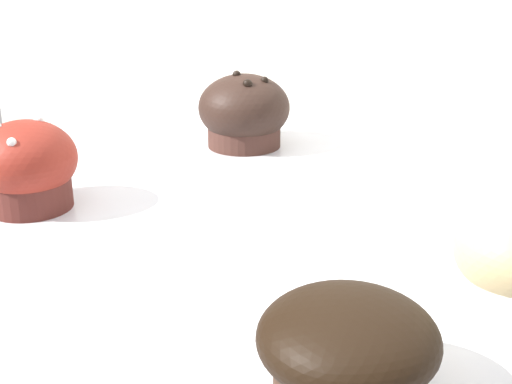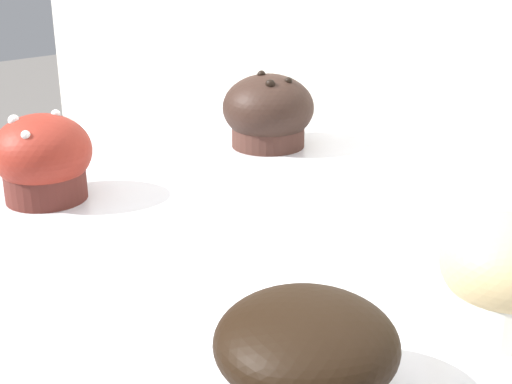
# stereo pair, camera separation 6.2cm
# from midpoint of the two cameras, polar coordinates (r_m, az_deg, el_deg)

# --- Properties ---
(muffin_front_center) EXTENTS (0.11, 0.11, 0.07)m
(muffin_front_center) POSITION_cam_midpoint_polar(r_m,az_deg,el_deg) (0.42, 8.32, -12.77)
(muffin_front_center) COLOR #392419
(muffin_front_center) RESTS_ON display_counter
(muffin_back_left) EXTENTS (0.11, 0.11, 0.10)m
(muffin_back_left) POSITION_cam_midpoint_polar(r_m,az_deg,el_deg) (0.89, 3.00, 6.31)
(muffin_back_left) COLOR #42261F
(muffin_back_left) RESTS_ON display_counter
(muffin_back_right) EXTENTS (0.09, 0.09, 0.08)m
(muffin_back_right) POSITION_cam_midpoint_polar(r_m,az_deg,el_deg) (0.53, 22.50, -6.17)
(muffin_back_right) COLOR silver
(muffin_back_right) RESTS_ON display_counter
(muffin_front_left) EXTENTS (0.10, 0.10, 0.09)m
(muffin_front_left) POSITION_cam_midpoint_polar(r_m,az_deg,el_deg) (0.74, -14.39, 2.53)
(muffin_front_left) COLOR #52221C
(muffin_front_left) RESTS_ON display_counter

